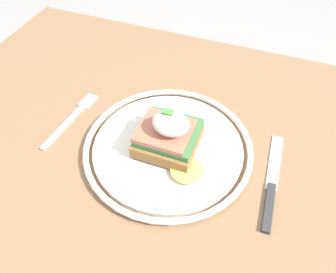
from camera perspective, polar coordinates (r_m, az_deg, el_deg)
The scene contains 5 objects.
dining_table at distance 0.64m, azimuth -0.44°, elevation -11.76°, with size 0.96×0.75×0.77m.
plate at distance 0.55m, azimuth 0.00°, elevation -1.87°, with size 0.28×0.28×0.02m.
sandwich at distance 0.52m, azimuth 0.06°, elevation 0.36°, with size 0.12×0.11×0.08m.
fork at distance 0.63m, azimuth -16.29°, elevation 3.23°, with size 0.03×0.15×0.00m.
knife at distance 0.53m, azimuth 17.55°, elevation -8.43°, with size 0.02×0.19×0.01m.
Camera 1 is at (0.12, -0.29, 1.20)m, focal length 35.00 mm.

